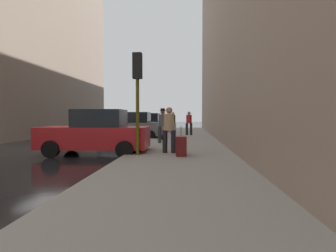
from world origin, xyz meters
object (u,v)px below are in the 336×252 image
object	(u,v)px
parked_blue_sedan	(147,124)
duffel_bag	(163,137)
rolling_suitcase	(181,146)
traffic_light	(138,81)
parked_red_hatchback	(96,133)
pedestrian_in_tan_coat	(169,127)
pedestrian_in_red_jacket	(189,122)
fire_hydrant	(160,132)
parked_gray_coupe	(133,126)
pedestrian_in_jeans	(173,122)
pedestrian_with_beanie	(163,124)

from	to	relation	value
parked_blue_sedan	duffel_bag	bearing A→B (deg)	-74.51
parked_blue_sedan	duffel_bag	world-z (taller)	parked_blue_sedan
rolling_suitcase	traffic_light	bearing A→B (deg)	176.48
parked_red_hatchback	pedestrian_in_tan_coat	world-z (taller)	pedestrian_in_tan_coat
pedestrian_in_red_jacket	pedestrian_in_tan_coat	bearing A→B (deg)	-94.88
fire_hydrant	duffel_bag	distance (m)	1.77
rolling_suitcase	duffel_bag	size ratio (longest dim) A/B	2.36
parked_gray_coupe	fire_hydrant	world-z (taller)	parked_gray_coupe
pedestrian_in_tan_coat	pedestrian_in_jeans	bearing A→B (deg)	92.43
pedestrian_in_tan_coat	parked_gray_coupe	bearing A→B (deg)	111.77
traffic_light	rolling_suitcase	bearing A→B (deg)	-3.52
pedestrian_in_tan_coat	parked_red_hatchback	bearing A→B (deg)	172.40
parked_red_hatchback	parked_blue_sedan	distance (m)	13.00
parked_gray_coupe	pedestrian_in_red_jacket	world-z (taller)	pedestrian_in_red_jacket
pedestrian_with_beanie	duffel_bag	world-z (taller)	pedestrian_with_beanie
parked_gray_coupe	traffic_light	size ratio (longest dim) A/B	1.17
pedestrian_with_beanie	pedestrian_in_red_jacket	world-z (taller)	pedestrian_with_beanie
parked_red_hatchback	pedestrian_in_tan_coat	size ratio (longest dim) A/B	2.49
parked_red_hatchback	pedestrian_in_red_jacket	distance (m)	9.67
parked_red_hatchback	pedestrian_in_tan_coat	distance (m)	2.97
pedestrian_in_jeans	fire_hydrant	bearing A→B (deg)	-101.31
traffic_light	pedestrian_in_red_jacket	distance (m)	10.22
parked_red_hatchback	pedestrian_in_jeans	xyz separation A→B (m)	(2.48, 10.21, 0.26)
pedestrian_in_tan_coat	pedestrian_in_red_jacket	size ratio (longest dim) A/B	1.00
parked_gray_coupe	parked_blue_sedan	world-z (taller)	same
traffic_light	duffel_bag	xyz separation A→B (m)	(0.34, 6.08, -2.47)
traffic_light	pedestrian_with_beanie	xyz separation A→B (m)	(0.50, 4.20, -1.62)
pedestrian_in_red_jacket	duffel_bag	bearing A→B (deg)	-111.91
traffic_light	pedestrian_in_jeans	distance (m)	11.33
parked_gray_coupe	parked_blue_sedan	size ratio (longest dim) A/B	0.99
fire_hydrant	pedestrian_in_jeans	bearing A→B (deg)	78.69
fire_hydrant	pedestrian_in_jeans	xyz separation A→B (m)	(0.68, 3.39, 0.61)
parked_blue_sedan	pedestrian_in_red_jacket	bearing A→B (deg)	-47.61
parked_red_hatchback	rolling_suitcase	world-z (taller)	parked_red_hatchback
pedestrian_in_red_jacket	duffel_bag	distance (m)	4.20
fire_hydrant	duffel_bag	world-z (taller)	fire_hydrant
fire_hydrant	pedestrian_in_red_jacket	size ratio (longest dim) A/B	0.41
parked_gray_coupe	fire_hydrant	distance (m)	1.84
traffic_light	pedestrian_in_tan_coat	bearing A→B (deg)	28.80
pedestrian_in_jeans	duffel_bag	distance (m)	5.18
pedestrian_in_red_jacket	pedestrian_in_jeans	world-z (taller)	same
pedestrian_in_tan_coat	duffel_bag	size ratio (longest dim) A/B	3.89
traffic_light	pedestrian_in_tan_coat	distance (m)	2.06
parked_gray_coupe	traffic_light	xyz separation A→B (m)	(1.85, -7.94, 1.91)
fire_hydrant	pedestrian_with_beanie	distance (m)	3.69
pedestrian_with_beanie	rolling_suitcase	world-z (taller)	pedestrian_with_beanie
pedestrian_in_tan_coat	pedestrian_in_red_jacket	bearing A→B (deg)	85.12
parked_blue_sedan	duffel_bag	size ratio (longest dim) A/B	9.66
traffic_light	pedestrian_with_beanie	world-z (taller)	traffic_light
parked_blue_sedan	fire_hydrant	size ratio (longest dim) A/B	6.04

